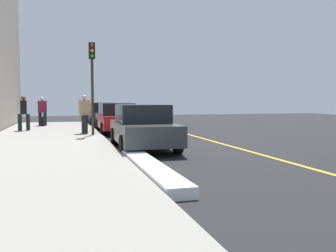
% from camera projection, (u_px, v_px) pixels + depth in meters
% --- Properties ---
extents(ground_plane, '(56.00, 56.00, 0.00)m').
position_uv_depth(ground_plane, '(141.00, 148.00, 12.82)').
color(ground_plane, black).
extents(sidewalk, '(28.00, 4.60, 0.15)m').
position_uv_depth(sidewalk, '(42.00, 149.00, 11.92)').
color(sidewalk, gray).
rests_on(sidewalk, ground).
extents(lane_stripe_centre, '(28.00, 0.14, 0.01)m').
position_uv_depth(lane_stripe_centre, '(225.00, 145.00, 13.68)').
color(lane_stripe_centre, gold).
rests_on(lane_stripe_centre, ground).
extents(snow_bank_curb, '(5.48, 0.56, 0.22)m').
position_uv_depth(snow_bank_curb, '(147.00, 166.00, 8.63)').
color(snow_bank_curb, white).
rests_on(snow_bank_curb, ground).
extents(parked_car_navy, '(4.57, 1.95, 1.51)m').
position_uv_depth(parked_car_navy, '(103.00, 114.00, 24.35)').
color(parked_car_navy, black).
rests_on(parked_car_navy, ground).
extents(parked_car_red, '(4.60, 1.91, 1.51)m').
position_uv_depth(parked_car_red, '(117.00, 118.00, 18.72)').
color(parked_car_red, black).
rests_on(parked_car_red, ground).
extents(parked_car_charcoal, '(4.36, 1.98, 1.51)m').
position_uv_depth(parked_car_charcoal, '(143.00, 127.00, 12.41)').
color(parked_car_charcoal, black).
rests_on(parked_car_charcoal, ground).
extents(pedestrian_tan_coat, '(0.57, 0.52, 1.75)m').
position_uv_depth(pedestrian_tan_coat, '(84.00, 113.00, 16.70)').
color(pedestrian_tan_coat, black).
rests_on(pedestrian_tan_coat, sidewalk).
extents(pedestrian_burgundy_coat, '(0.54, 0.50, 1.70)m').
position_uv_depth(pedestrian_burgundy_coat, '(42.00, 110.00, 21.91)').
color(pedestrian_burgundy_coat, black).
rests_on(pedestrian_burgundy_coat, sidewalk).
extents(pedestrian_black_coat, '(0.49, 0.57, 1.74)m').
position_uv_depth(pedestrian_black_coat, '(24.00, 112.00, 18.26)').
color(pedestrian_black_coat, black).
rests_on(pedestrian_black_coat, sidewalk).
extents(traffic_light_pole, '(0.35, 0.26, 3.99)m').
position_uv_depth(traffic_light_pole, '(92.00, 72.00, 15.81)').
color(traffic_light_pole, '#2D2D19').
rests_on(traffic_light_pole, sidewalk).
extents(rolling_suitcase, '(0.34, 0.22, 0.88)m').
position_uv_depth(rolling_suitcase, '(43.00, 121.00, 21.49)').
color(rolling_suitcase, black).
rests_on(rolling_suitcase, sidewalk).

